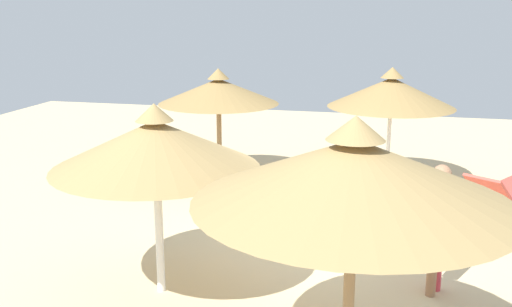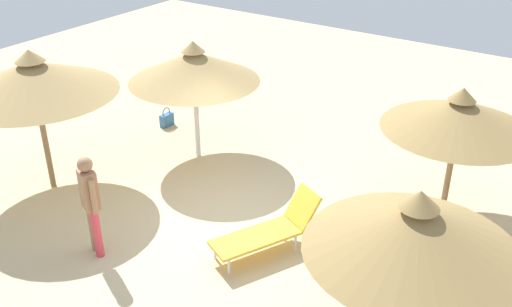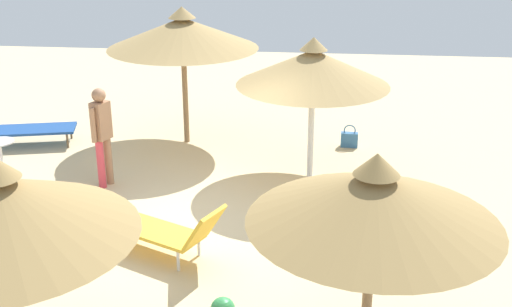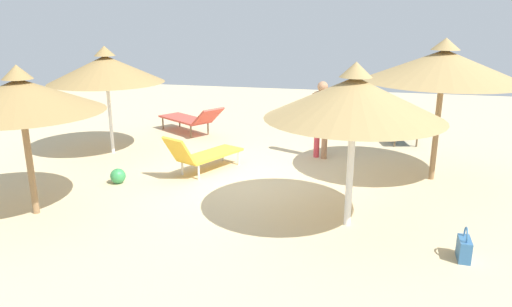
# 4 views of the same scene
# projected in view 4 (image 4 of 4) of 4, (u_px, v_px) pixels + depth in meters

# --- Properties ---
(ground) EXTENTS (24.00, 24.00, 0.10)m
(ground) POSITION_uv_depth(u_px,v_px,m) (246.00, 184.00, 9.27)
(ground) COLOR beige
(parasol_umbrella_far_left) EXTENTS (2.59, 2.59, 2.47)m
(parasol_umbrella_far_left) POSITION_uv_depth(u_px,v_px,m) (106.00, 69.00, 10.63)
(parasol_umbrella_far_left) COLOR white
(parasol_umbrella_far_left) RESTS_ON ground
(parasol_umbrella_center) EXTENTS (2.52, 2.52, 2.42)m
(parasol_umbrella_center) POSITION_uv_depth(u_px,v_px,m) (20.00, 96.00, 7.24)
(parasol_umbrella_center) COLOR olive
(parasol_umbrella_center) RESTS_ON ground
(parasol_umbrella_near_right) EXTENTS (2.94, 2.94, 2.73)m
(parasol_umbrella_near_right) POSITION_uv_depth(u_px,v_px,m) (444.00, 66.00, 8.78)
(parasol_umbrella_near_right) COLOR olive
(parasol_umbrella_near_right) RESTS_ON ground
(parasol_umbrella_near_left) EXTENTS (2.62, 2.62, 2.51)m
(parasol_umbrella_near_left) POSITION_uv_depth(u_px,v_px,m) (354.00, 98.00, 6.80)
(parasol_umbrella_near_left) COLOR white
(parasol_umbrella_near_left) RESTS_ON ground
(lounge_chair_back) EXTENTS (2.16, 1.75, 0.85)m
(lounge_chair_back) POSITION_uv_depth(u_px,v_px,m) (191.00, 118.00, 12.81)
(lounge_chair_back) COLOR #CC4C3F
(lounge_chair_back) RESTS_ON ground
(lounge_chair_far_right) EXTENTS (1.28, 1.86, 0.89)m
(lounge_chair_far_right) POSITION_uv_depth(u_px,v_px,m) (202.00, 154.00, 9.66)
(lounge_chair_far_right) COLOR gold
(lounge_chair_far_right) RESTS_ON ground
(lounge_chair_edge) EXTENTS (1.14, 2.23, 0.76)m
(lounge_chair_edge) POSITION_uv_depth(u_px,v_px,m) (395.00, 123.00, 12.51)
(lounge_chair_edge) COLOR #1E478C
(lounge_chair_edge) RESTS_ON ground
(person_standing_front) EXTENTS (0.46, 0.32, 1.74)m
(person_standing_front) POSITION_uv_depth(u_px,v_px,m) (322.00, 114.00, 10.51)
(person_standing_front) COLOR #A57554
(person_standing_front) RESTS_ON ground
(handbag) EXTENTS (0.16, 0.34, 0.47)m
(handbag) POSITION_uv_depth(u_px,v_px,m) (464.00, 248.00, 6.28)
(handbag) COLOR #336699
(handbag) RESTS_ON ground
(side_table_round) EXTENTS (0.51, 0.51, 0.70)m
(side_table_round) POSITION_uv_depth(u_px,v_px,m) (332.00, 120.00, 12.42)
(side_table_round) COLOR silver
(side_table_round) RESTS_ON ground
(beach_ball) EXTENTS (0.30, 0.30, 0.30)m
(beach_ball) POSITION_uv_depth(u_px,v_px,m) (118.00, 176.00, 9.12)
(beach_ball) COLOR #338C4C
(beach_ball) RESTS_ON ground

